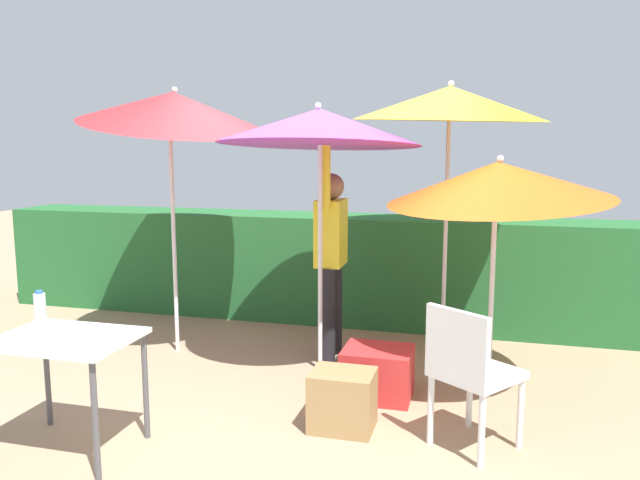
# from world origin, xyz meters

# --- Properties ---
(ground_plane) EXTENTS (24.00, 24.00, 0.00)m
(ground_plane) POSITION_xyz_m (0.00, 0.00, 0.00)
(ground_plane) COLOR #9E8466
(hedge_row) EXTENTS (8.00, 0.70, 1.11)m
(hedge_row) POSITION_xyz_m (0.00, 1.96, 0.55)
(hedge_row) COLOR #23602D
(hedge_row) RESTS_ON ground_plane
(umbrella_rainbow) EXTENTS (1.61, 1.62, 2.17)m
(umbrella_rainbow) POSITION_xyz_m (-0.04, 0.43, 1.97)
(umbrella_rainbow) COLOR silver
(umbrella_rainbow) RESTS_ON ground_plane
(umbrella_orange) EXTENTS (1.63, 1.60, 2.49)m
(umbrella_orange) POSITION_xyz_m (-1.38, 0.58, 2.14)
(umbrella_orange) COLOR silver
(umbrella_orange) RESTS_ON ground_plane
(umbrella_yellow) EXTENTS (1.58, 1.58, 1.81)m
(umbrella_yellow) POSITION_xyz_m (1.31, 0.20, 1.58)
(umbrella_yellow) COLOR silver
(umbrella_yellow) RESTS_ON ground_plane
(umbrella_navy) EXTENTS (1.64, 1.64, 2.37)m
(umbrella_navy) POSITION_xyz_m (0.91, 1.09, 2.17)
(umbrella_navy) COLOR silver
(umbrella_navy) RESTS_ON ground_plane
(person_vendor) EXTENTS (0.23, 0.55, 1.88)m
(person_vendor) POSITION_xyz_m (-0.02, 0.73, 0.93)
(person_vendor) COLOR black
(person_vendor) RESTS_ON ground_plane
(chair_plastic) EXTENTS (0.61, 0.61, 0.89)m
(chair_plastic) POSITION_xyz_m (1.18, -0.66, 0.51)
(chair_plastic) COLOR silver
(chair_plastic) RESTS_ON ground_plane
(cooler_box) EXTENTS (0.50, 0.41, 0.37)m
(cooler_box) POSITION_xyz_m (0.52, -0.01, 0.18)
(cooler_box) COLOR red
(cooler_box) RESTS_ON ground_plane
(crate_cardboard) EXTENTS (0.41, 0.33, 0.38)m
(crate_cardboard) POSITION_xyz_m (0.39, -0.59, 0.19)
(crate_cardboard) COLOR #9E7A4C
(crate_cardboard) RESTS_ON ground_plane
(folding_table) EXTENTS (0.80, 0.60, 0.71)m
(folding_table) POSITION_xyz_m (-1.13, -1.29, 0.63)
(folding_table) COLOR #4C4C51
(folding_table) RESTS_ON ground_plane
(bottle_water) EXTENTS (0.07, 0.07, 0.24)m
(bottle_water) POSITION_xyz_m (-1.37, -1.20, 0.83)
(bottle_water) COLOR silver
(bottle_water) RESTS_ON folding_table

